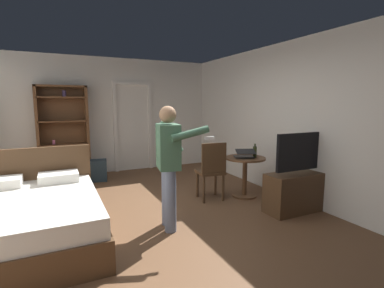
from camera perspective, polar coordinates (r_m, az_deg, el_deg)
name	(u,v)px	position (r m, az deg, el deg)	size (l,w,h in m)	color
ground_plane	(155,225)	(4.05, -7.30, -15.72)	(7.39, 7.39, 0.00)	brown
wall_back	(108,116)	(7.04, -16.40, 5.41)	(5.16, 0.12, 2.67)	silver
wall_right	(299,121)	(5.09, 20.47, 4.27)	(0.12, 6.96, 2.67)	silver
doorway_frame	(133,120)	(7.08, -11.68, 4.69)	(0.93, 0.08, 2.13)	white
bed	(29,220)	(3.89, -29.72, -12.96)	(1.56, 1.92, 1.02)	#4C331E
bookshelf	(63,129)	(6.74, -24.26, 2.74)	(1.03, 0.32, 2.00)	brown
tv_flatscreen	(299,187)	(4.70, 20.60, -8.08)	(1.10, 0.40, 1.20)	#4C331E
side_table	(245,170)	(5.10, 10.48, -5.08)	(0.70, 0.70, 0.70)	brown
laptop	(244,155)	(4.98, 10.39, -2.14)	(0.42, 0.43, 0.16)	black
bottle_on_table	(255,152)	(5.05, 12.39, -1.49)	(0.06, 0.06, 0.24)	#313819
wooden_chair	(212,169)	(4.81, 3.95, -4.92)	(0.48, 0.48, 0.99)	#4C331E
person_blue_shirt	(169,160)	(3.68, -4.56, -3.15)	(0.64, 0.63, 1.60)	slate
suitcase_dark	(96,171)	(6.38, -18.62, -5.03)	(0.45, 0.29, 0.45)	#1E2D38
suitcase_small	(62,177)	(6.14, -24.40, -6.09)	(0.61, 0.30, 0.39)	black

